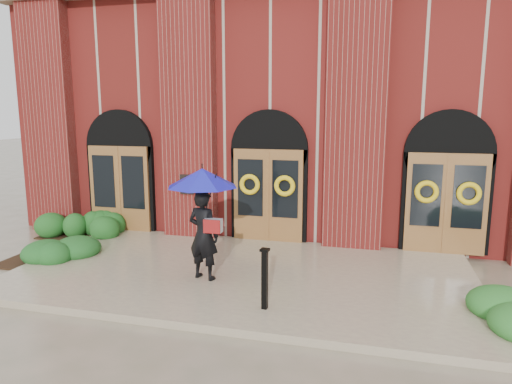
% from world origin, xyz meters
% --- Properties ---
extents(ground, '(90.00, 90.00, 0.00)m').
position_xyz_m(ground, '(0.00, 0.00, 0.00)').
color(ground, gray).
rests_on(ground, ground).
extents(landing, '(10.00, 5.30, 0.15)m').
position_xyz_m(landing, '(0.00, 0.15, 0.07)').
color(landing, tan).
rests_on(landing, ground).
extents(church_building, '(16.20, 12.53, 7.00)m').
position_xyz_m(church_building, '(0.00, 8.78, 3.50)').
color(church_building, '#5E1714').
rests_on(church_building, ground).
extents(man_with_umbrella, '(1.77, 1.77, 2.35)m').
position_xyz_m(man_with_umbrella, '(-0.63, -0.47, 1.79)').
color(man_with_umbrella, black).
rests_on(man_with_umbrella, landing).
extents(metal_post, '(0.17, 0.17, 1.12)m').
position_xyz_m(metal_post, '(0.96, -1.61, 0.74)').
color(metal_post, black).
rests_on(metal_post, landing).
extents(hedge_wall_left, '(2.69, 1.08, 0.69)m').
position_xyz_m(hedge_wall_left, '(-5.20, 2.20, 0.35)').
color(hedge_wall_left, '#1A4D19').
rests_on(hedge_wall_left, ground).
extents(hedge_front_left, '(1.57, 1.35, 0.56)m').
position_xyz_m(hedge_front_left, '(-5.10, 0.00, 0.28)').
color(hedge_front_left, '#1A4C1B').
rests_on(hedge_front_left, ground).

